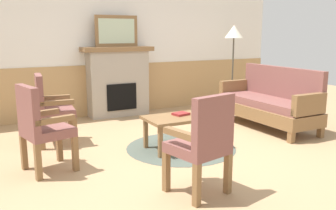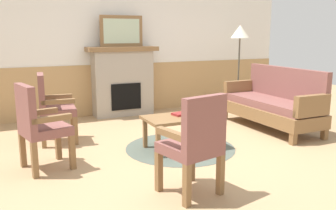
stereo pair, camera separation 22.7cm
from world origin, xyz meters
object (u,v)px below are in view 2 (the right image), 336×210
armchair_by_window_left (39,123)px  couch (273,104)px  framed_picture (122,31)px  book_on_table (180,114)px  armchair_front_left (195,141)px  coffee_table (180,120)px  fireplace (123,81)px  floor_lamp_by_couch (240,37)px  armchair_near_fireplace (52,105)px

armchair_by_window_left → couch: bearing=5.2°
framed_picture → book_on_table: 2.46m
armchair_front_left → coffee_table: bearing=68.3°
framed_picture → armchair_by_window_left: 3.03m
fireplace → book_on_table: size_ratio=6.45×
framed_picture → floor_lamp_by_couch: framed_picture is taller
fireplace → couch: fireplace is taller
coffee_table → framed_picture: bearing=91.6°
fireplace → armchair_by_window_left: (-1.72, -2.28, -0.11)m
coffee_table → book_on_table: (0.03, 0.06, 0.07)m
book_on_table → armchair_front_left: armchair_front_left is taller
fireplace → coffee_table: bearing=-88.4°
armchair_front_left → fireplace: bearing=82.5°
couch → armchair_front_left: bearing=-145.2°
couch → coffee_table: couch is taller
framed_picture → floor_lamp_by_couch: (2.22, -0.56, -0.11)m
framed_picture → coffee_table: framed_picture is taller
book_on_table → floor_lamp_by_couch: (2.13, 1.64, 1.00)m
armchair_by_window_left → armchair_front_left: same height
book_on_table → armchair_by_window_left: size_ratio=0.21×
armchair_near_fireplace → fireplace: bearing=41.4°
couch → floor_lamp_by_couch: (0.32, 1.40, 1.05)m
couch → armchair_front_left: 2.88m
fireplace → book_on_table: 2.21m
armchair_near_fireplace → floor_lamp_by_couch: size_ratio=0.58×
book_on_table → armchair_front_left: 1.51m
fireplace → coffee_table: 2.27m
armchair_near_fireplace → armchair_front_left: bearing=-67.2°
coffee_table → armchair_by_window_left: bearing=-179.3°
couch → armchair_by_window_left: bearing=-174.8°
couch → floor_lamp_by_couch: size_ratio=1.07×
framed_picture → book_on_table: size_ratio=3.97×
fireplace → armchair_by_window_left: size_ratio=1.33×
framed_picture → armchair_front_left: bearing=-97.5°
armchair_near_fireplace → armchair_by_window_left: (-0.27, -1.00, 0.00)m
coffee_table → book_on_table: bearing=62.8°
armchair_near_fireplace → armchair_front_left: (0.98, -2.32, 0.00)m
book_on_table → floor_lamp_by_couch: bearing=37.7°
fireplace → armchair_near_fireplace: (-1.45, -1.28, -0.11)m
couch → coffee_table: 1.86m
couch → armchair_front_left: same height
armchair_front_left → armchair_by_window_left: bearing=133.5°
couch → book_on_table: 1.82m
floor_lamp_by_couch → book_on_table: bearing=-142.3°
fireplace → couch: bearing=-45.8°
couch → armchair_front_left: size_ratio=1.84×
framed_picture → coffee_table: bearing=-88.4°
couch → armchair_by_window_left: size_ratio=1.84×
armchair_by_window_left → floor_lamp_by_couch: bearing=23.7°
book_on_table → armchair_near_fireplace: size_ratio=0.21×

